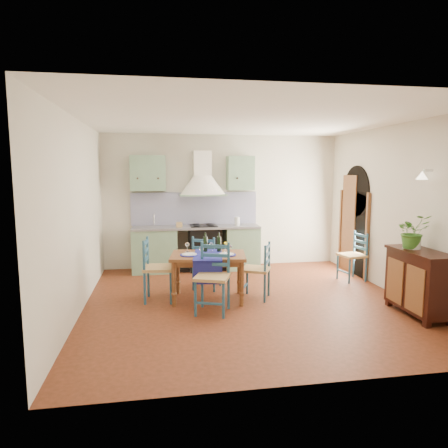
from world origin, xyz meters
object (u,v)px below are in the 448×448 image
at_px(sideboard, 419,280).
at_px(potted_plant, 413,232).
at_px(dining_table, 208,260).
at_px(chair_near, 213,277).

relative_size(sideboard, potted_plant, 2.13).
distance_m(dining_table, potted_plant, 3.04).
bearing_deg(potted_plant, sideboard, -78.33).
distance_m(chair_near, potted_plant, 2.94).
bearing_deg(chair_near, dining_table, 89.32).
distance_m(chair_near, sideboard, 2.93).
height_order(dining_table, chair_near, dining_table).
xyz_separation_m(chair_near, sideboard, (2.86, -0.61, -0.01)).
bearing_deg(sideboard, chair_near, 167.98).
bearing_deg(sideboard, dining_table, 157.69).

